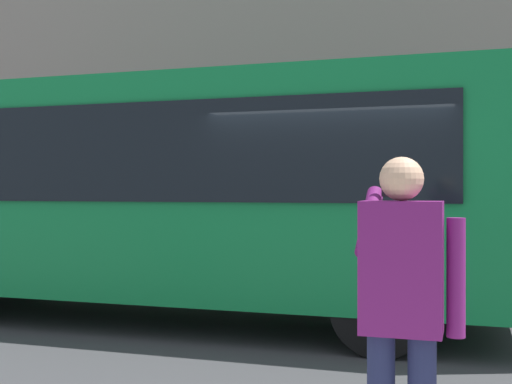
{
  "coord_description": "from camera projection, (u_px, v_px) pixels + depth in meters",
  "views": [
    {
      "loc": [
        -1.4,
        7.59,
        1.69
      ],
      "look_at": [
        1.2,
        -0.44,
        1.65
      ],
      "focal_mm": 46.72,
      "sensor_mm": 36.0,
      "label": 1
    }
  ],
  "objects": [
    {
      "name": "pedestrian_photographer",
      "position": [
        402.0,
        299.0,
        3.31
      ],
      "size": [
        0.53,
        0.52,
        1.7
      ],
      "color": "#1E2347",
      "rests_on": "sidewalk_curb"
    },
    {
      "name": "ground_plane",
      "position": [
        343.0,
        336.0,
        7.66
      ],
      "size": [
        60.0,
        60.0,
        0.0
      ],
      "primitive_type": "plane",
      "color": "#38383A"
    },
    {
      "name": "red_bus",
      "position": [
        157.0,
        190.0,
        8.67
      ],
      "size": [
        9.05,
        2.54,
        3.08
      ],
      "color": "#0F7238",
      "rests_on": "ground_plane"
    }
  ]
}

